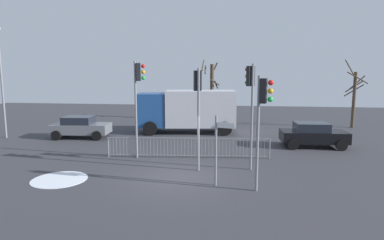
# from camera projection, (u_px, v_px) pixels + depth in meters

# --- Properties ---
(ground_plane) EXTENTS (60.00, 60.00, 0.00)m
(ground_plane) POSITION_uv_depth(u_px,v_px,m) (178.00, 177.00, 14.22)
(ground_plane) COLOR #38383D
(traffic_light_mid_left) EXTENTS (0.54, 0.38, 5.00)m
(traffic_light_mid_left) POSITION_uv_depth(u_px,v_px,m) (138.00, 88.00, 16.87)
(traffic_light_mid_left) COLOR slate
(traffic_light_mid_left) RESTS_ON ground
(traffic_light_rear_left) EXTENTS (0.56, 0.37, 4.34)m
(traffic_light_rear_left) POSITION_uv_depth(u_px,v_px,m) (262.00, 108.00, 12.02)
(traffic_light_rear_left) COLOR slate
(traffic_light_rear_left) RESTS_ON ground
(traffic_light_foreground_right) EXTENTS (0.44, 0.49, 4.83)m
(traffic_light_foreground_right) POSITION_uv_depth(u_px,v_px,m) (250.00, 93.00, 14.85)
(traffic_light_foreground_right) COLOR slate
(traffic_light_foreground_right) RESTS_ON ground
(traffic_light_rear_right) EXTENTS (0.38, 0.54, 4.63)m
(traffic_light_rear_right) POSITION_uv_depth(u_px,v_px,m) (198.00, 96.00, 14.76)
(traffic_light_rear_right) COLOR slate
(traffic_light_rear_right) RESTS_ON ground
(direction_sign_post) EXTENTS (0.75, 0.30, 2.80)m
(direction_sign_post) POSITION_uv_depth(u_px,v_px,m) (218.00, 147.00, 12.87)
(direction_sign_post) COLOR slate
(direction_sign_post) RESTS_ON ground
(pedestrian_guard_railing) EXTENTS (8.48, 0.78, 1.07)m
(pedestrian_guard_railing) POSITION_uv_depth(u_px,v_px,m) (188.00, 147.00, 17.22)
(pedestrian_guard_railing) COLOR slate
(pedestrian_guard_railing) RESTS_ON ground
(car_black_far) EXTENTS (3.86, 2.05, 1.47)m
(car_black_far) POSITION_uv_depth(u_px,v_px,m) (313.00, 134.00, 19.69)
(car_black_far) COLOR black
(car_black_far) RESTS_ON ground
(car_grey_mid) EXTENTS (3.93, 2.19, 1.47)m
(car_grey_mid) POSITION_uv_depth(u_px,v_px,m) (80.00, 127.00, 22.39)
(car_grey_mid) COLOR slate
(car_grey_mid) RESTS_ON ground
(delivery_truck) EXTENTS (7.29, 3.45, 3.10)m
(delivery_truck) POSITION_uv_depth(u_px,v_px,m) (188.00, 109.00, 24.21)
(delivery_truck) COLOR silver
(delivery_truck) RESTS_ON ground
(street_lamp) EXTENTS (0.36, 0.36, 7.44)m
(street_lamp) POSITION_uv_depth(u_px,v_px,m) (1.00, 71.00, 21.87)
(street_lamp) COLOR slate
(street_lamp) RESTS_ON ground
(bare_tree_left) EXTENTS (1.75, 1.78, 5.42)m
(bare_tree_left) POSITION_uv_depth(u_px,v_px,m) (354.00, 96.00, 26.24)
(bare_tree_left) COLOR #473828
(bare_tree_left) RESTS_ON ground
(bare_tree_centre) EXTENTS (1.61, 1.73, 5.57)m
(bare_tree_centre) POSITION_uv_depth(u_px,v_px,m) (212.00, 90.00, 30.24)
(bare_tree_centre) COLOR #473828
(bare_tree_centre) RESTS_ON ground
(snow_patch_kerb) EXTENTS (2.28, 2.28, 0.01)m
(snow_patch_kerb) POSITION_uv_depth(u_px,v_px,m) (59.00, 179.00, 13.82)
(snow_patch_kerb) COLOR white
(snow_patch_kerb) RESTS_ON ground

